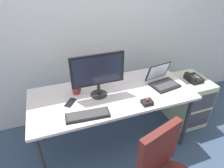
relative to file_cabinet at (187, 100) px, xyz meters
The scene contains 11 objects.
ground_plane 1.19m from the file_cabinet, behind, with size 8.00×8.00×0.00m, color #354860.
back_wall 1.70m from the file_cabinet, 148.88° to the left, with size 6.00×0.10×2.80m, color silver.
desk 1.19m from the file_cabinet, behind, with size 1.76×0.78×0.76m.
file_cabinet is the anchor object (origin of this frame).
desk_phone 0.37m from the file_cabinet, 116.78° to the right, with size 0.17×0.20×0.09m.
monitor_main 1.46m from the file_cabinet, behind, with size 0.55×0.18×0.48m.
keyboard 1.57m from the file_cabinet, 167.46° to the right, with size 0.42×0.17×0.03m.
laptop 0.71m from the file_cabinet, behind, with size 0.35×0.33×0.23m.
trackball_mouse 1.04m from the file_cabinet, 158.11° to the right, with size 0.11×0.09×0.07m.
coffee_mug 1.58m from the file_cabinet, behind, with size 0.09×0.08×0.11m.
cell_phone 1.65m from the file_cabinet, behind, with size 0.07×0.14×0.01m, color black.
Camera 1 is at (-0.58, -1.63, 1.97)m, focal length 30.96 mm.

